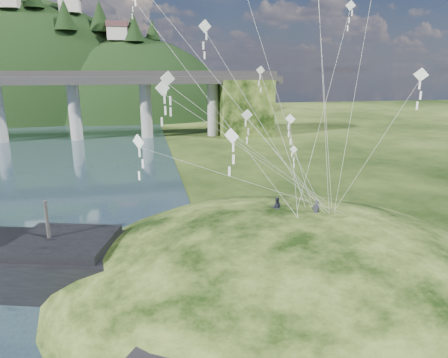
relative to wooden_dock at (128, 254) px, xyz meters
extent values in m
plane|color=black|center=(3.78, -7.80, -0.44)|extent=(320.00, 320.00, 0.00)
ellipsoid|color=black|center=(11.78, -5.80, -1.94)|extent=(36.00, 32.00, 13.00)
cylinder|color=gray|center=(-12.72, 62.20, 6.06)|extent=(2.60, 2.60, 13.00)
cylinder|color=gray|center=(2.78, 62.20, 6.06)|extent=(2.60, 2.60, 13.00)
cylinder|color=gray|center=(18.28, 62.20, 6.06)|extent=(2.60, 2.60, 13.00)
cube|color=black|center=(25.78, 62.20, 6.06)|extent=(12.00, 11.00, 13.00)
ellipsoid|color=black|center=(-36.22, 118.20, -6.44)|extent=(96.00, 68.00, 88.00)
ellipsoid|color=black|center=(-1.22, 110.20, -10.44)|extent=(76.00, 56.00, 72.00)
cone|color=black|center=(-18.67, 99.28, 30.14)|extent=(6.47, 6.47, 8.51)
cone|color=black|center=(-9.44, 106.19, 30.79)|extent=(7.13, 7.13, 9.38)
cone|color=black|center=(0.66, 101.23, 27.43)|extent=(6.56, 6.56, 8.63)
cone|color=black|center=(6.55, 106.83, 27.24)|extent=(4.88, 4.88, 6.42)
cube|color=beige|center=(-34.22, 102.20, 33.84)|extent=(6.00, 5.00, 4.00)
cube|color=beige|center=(-18.22, 108.20, 33.74)|extent=(6.00, 5.00, 4.00)
cube|color=beige|center=(-4.22, 102.20, 25.44)|extent=(6.00, 5.00, 4.00)
cube|color=brown|center=(-4.22, 102.20, 28.14)|extent=(6.40, 5.40, 1.60)
cube|color=black|center=(-4.26, -2.99, 2.79)|extent=(7.96, 7.20, 0.67)
cylinder|color=#2D2B2B|center=(-5.33, -2.69, 4.24)|extent=(0.27, 0.27, 3.35)
cube|color=#351E15|center=(0.00, 0.00, 0.01)|extent=(14.18, 3.80, 0.35)
cylinder|color=#351E15|center=(-5.97, 0.69, -0.24)|extent=(0.30, 0.30, 1.00)
cylinder|color=#351E15|center=(-2.98, 0.34, -0.24)|extent=(0.30, 0.30, 1.00)
cylinder|color=#351E15|center=(0.00, 0.00, -0.24)|extent=(0.30, 0.30, 1.00)
cylinder|color=#351E15|center=(2.98, -0.34, -0.24)|extent=(0.30, 0.30, 1.00)
cylinder|color=#351E15|center=(5.97, -0.69, -0.24)|extent=(0.30, 0.30, 1.00)
imported|color=#262832|center=(14.18, -5.01, 5.42)|extent=(0.73, 0.53, 1.86)
imported|color=#262832|center=(11.61, -3.44, 5.34)|extent=(0.97, 0.85, 1.70)
cube|color=white|center=(9.09, -3.60, 11.73)|extent=(0.85, 0.28, 0.83)
cube|color=white|center=(9.09, -3.60, 11.13)|extent=(0.11, 0.06, 0.49)
cube|color=white|center=(9.09, -3.60, 10.53)|extent=(0.11, 0.06, 0.49)
cube|color=white|center=(9.09, -3.60, 9.92)|extent=(0.11, 0.06, 0.49)
cube|color=white|center=(5.95, -12.53, 11.74)|extent=(0.61, 0.62, 0.81)
cube|color=white|center=(5.95, -12.53, 11.16)|extent=(0.10, 0.07, 0.48)
cube|color=white|center=(5.95, -12.53, 10.58)|extent=(0.10, 0.07, 0.48)
cube|color=white|center=(5.95, -12.53, 10.00)|extent=(0.10, 0.07, 0.48)
cube|color=white|center=(13.53, -0.59, 10.99)|extent=(0.65, 0.67, 0.86)
cube|color=white|center=(13.53, -0.59, 10.36)|extent=(0.11, 0.07, 0.52)
cube|color=white|center=(13.53, -0.59, 9.73)|extent=(0.11, 0.07, 0.52)
cube|color=white|center=(13.53, -0.59, 9.10)|extent=(0.11, 0.07, 0.52)
cube|color=white|center=(3.10, -10.21, 14.42)|extent=(0.78, 0.25, 0.77)
cube|color=white|center=(3.10, -10.21, 13.86)|extent=(0.10, 0.07, 0.46)
cube|color=white|center=(3.10, -10.21, 13.29)|extent=(0.10, 0.07, 0.46)
cube|color=white|center=(3.10, -10.21, 12.73)|extent=(0.10, 0.07, 0.46)
cube|color=white|center=(18.23, -0.30, 19.71)|extent=(0.75, 0.32, 0.76)
cube|color=white|center=(18.23, -0.30, 19.16)|extent=(0.10, 0.03, 0.46)
cube|color=white|center=(18.23, -0.30, 18.60)|extent=(0.10, 0.03, 0.46)
cube|color=white|center=(18.23, -0.30, 18.04)|extent=(0.10, 0.03, 0.46)
cube|color=white|center=(18.44, -9.32, 14.56)|extent=(0.66, 0.63, 0.84)
cube|color=white|center=(18.44, -9.32, 13.95)|extent=(0.11, 0.07, 0.50)
cube|color=white|center=(18.44, -9.32, 13.33)|extent=(0.11, 0.07, 0.50)
cube|color=white|center=(18.44, -9.32, 12.72)|extent=(0.11, 0.07, 0.50)
cube|color=white|center=(14.30, 0.30, 8.27)|extent=(0.62, 0.32, 0.66)
cube|color=white|center=(14.30, 0.30, 7.79)|extent=(0.09, 0.04, 0.39)
cube|color=white|center=(14.30, 0.30, 7.32)|extent=(0.09, 0.04, 0.39)
cube|color=white|center=(14.30, 0.30, 6.85)|extent=(0.09, 0.04, 0.39)
cube|color=white|center=(6.08, -3.86, 17.60)|extent=(0.86, 0.20, 0.85)
cube|color=white|center=(6.08, -3.86, 16.99)|extent=(0.11, 0.05, 0.50)
cube|color=white|center=(6.08, -3.86, 16.38)|extent=(0.11, 0.05, 0.50)
cube|color=white|center=(6.08, -3.86, 15.78)|extent=(0.11, 0.05, 0.50)
cube|color=white|center=(11.95, 2.84, 14.80)|extent=(0.78, 0.28, 0.76)
cube|color=white|center=(11.95, 2.84, 14.24)|extent=(0.10, 0.05, 0.45)
cube|color=white|center=(11.95, 2.84, 13.69)|extent=(0.10, 0.05, 0.45)
cube|color=white|center=(11.95, 2.84, 13.14)|extent=(0.10, 0.05, 0.45)
cube|color=white|center=(2.91, -8.60, 13.88)|extent=(0.82, 0.36, 0.86)
cube|color=white|center=(2.91, -8.60, 13.27)|extent=(0.11, 0.08, 0.50)
cube|color=white|center=(2.91, -8.60, 12.65)|extent=(0.11, 0.08, 0.50)
cube|color=white|center=(2.91, -8.60, 12.04)|extent=(0.11, 0.08, 0.50)
cube|color=white|center=(1.48, -12.04, 11.52)|extent=(0.55, 0.60, 0.77)
cube|color=white|center=(1.48, -12.04, 10.97)|extent=(0.09, 0.08, 0.45)
cube|color=white|center=(1.48, -12.04, 10.42)|extent=(0.09, 0.08, 0.45)
cube|color=white|center=(1.48, -12.04, 9.88)|extent=(0.09, 0.08, 0.45)
cube|color=white|center=(1.53, 2.81, 19.85)|extent=(0.08, 0.07, 0.40)
cube|color=white|center=(1.53, 2.81, 19.37)|extent=(0.08, 0.07, 0.40)
cube|color=white|center=(1.53, 2.81, 18.88)|extent=(0.08, 0.07, 0.40)
cube|color=white|center=(1.72, -7.58, 18.38)|extent=(0.08, 0.06, 0.39)
camera|label=1|loc=(1.70, -31.38, 14.87)|focal=32.00mm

